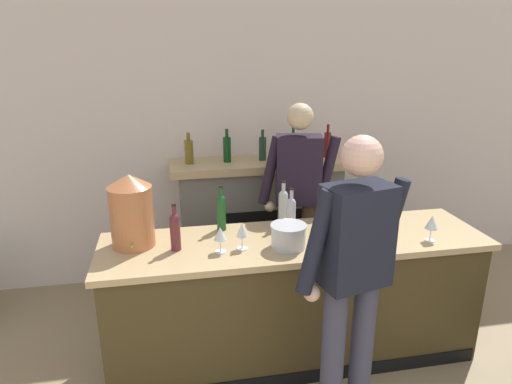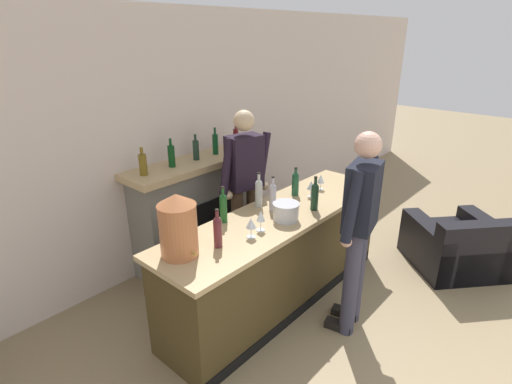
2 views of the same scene
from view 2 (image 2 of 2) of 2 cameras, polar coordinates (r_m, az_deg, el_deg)
name	(u,v)px [view 2 (image 2 of 2)]	position (r m, az deg, el deg)	size (l,w,h in m)	color
wall_back_panel	(165,144)	(4.43, -12.85, 6.75)	(12.00, 0.07, 2.75)	beige
bar_counter	(280,257)	(3.92, 3.40, -9.20)	(2.66, 0.71, 0.94)	#42351B
fireplace_stone	(197,210)	(4.58, -8.39, -2.51)	(1.64, 0.52, 1.51)	slate
armchair_black	(458,249)	(5.02, 26.93, -7.22)	(1.26, 1.26, 0.70)	black
person_customer	(359,227)	(3.41, 14.47, -4.82)	(0.65, 0.37, 1.80)	#383748
person_bartender	(245,186)	(4.19, -1.59, 0.92)	(0.65, 0.36, 1.78)	brown
copper_dispenser	(178,225)	(2.97, -11.08, -4.64)	(0.29, 0.32, 0.49)	#B5693E
ice_bucket_steel	(286,211)	(3.53, 4.29, -2.79)	(0.24, 0.24, 0.16)	silver
wine_bottle_cabernet_heavy	(223,207)	(3.47, -4.69, -2.10)	(0.07, 0.07, 0.33)	#184E1E
wine_bottle_port_short	(218,230)	(3.08, -5.50, -5.48)	(0.07, 0.07, 0.32)	#58232A
wine_bottle_rose_blush	(273,196)	(3.68, 2.41, -0.56)	(0.06, 0.06, 0.34)	#ABA9B4
wine_bottle_chardonnay_pale	(295,183)	(4.06, 5.65, 1.34)	(0.07, 0.07, 0.30)	#1A4A2E
wine_bottle_riesling_slim	(315,195)	(3.74, 8.39, -0.45)	(0.07, 0.07, 0.33)	#173420
wine_bottle_burgundy_dark	(259,192)	(3.76, 0.40, 0.02)	(0.07, 0.07, 0.34)	#A9B0AF
wine_glass_back_row	(251,224)	(3.21, -0.72, -4.54)	(0.08, 0.08, 0.17)	silver
wine_glass_by_dispenser	(311,185)	(4.03, 7.89, 0.93)	(0.08, 0.08, 0.17)	silver
wine_glass_near_bucket	(261,217)	(3.32, 0.69, -3.55)	(0.07, 0.07, 0.18)	silver
wine_glass_mid_counter	(350,180)	(4.24, 13.28, 1.72)	(0.09, 0.09, 0.18)	silver
wine_glass_front_left	(321,179)	(4.24, 9.24, 1.82)	(0.08, 0.08, 0.17)	silver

